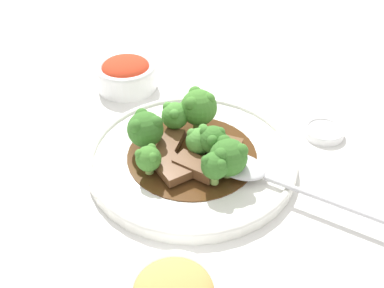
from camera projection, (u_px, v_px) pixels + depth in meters
ground_plane at (192, 163)px, 0.63m from camera, size 4.00×4.00×0.00m
main_plate at (192, 157)px, 0.62m from camera, size 0.29×0.29×0.02m
beef_strip_0 at (196, 166)px, 0.58m from camera, size 0.04×0.06×0.02m
beef_strip_1 at (224, 146)px, 0.62m from camera, size 0.04×0.04×0.01m
beef_strip_2 at (170, 166)px, 0.58m from camera, size 0.06×0.07×0.01m
beef_strip_3 at (170, 144)px, 0.62m from camera, size 0.06×0.03×0.01m
broccoli_floret_0 at (215, 165)px, 0.55m from camera, size 0.04×0.04×0.05m
broccoli_floret_1 at (228, 157)px, 0.56m from camera, size 0.05×0.05×0.05m
broccoli_floret_2 at (175, 115)px, 0.64m from camera, size 0.04×0.04×0.05m
broccoli_floret_3 at (200, 139)px, 0.60m from camera, size 0.04×0.04×0.04m
broccoli_floret_4 at (145, 129)px, 0.61m from camera, size 0.05×0.05×0.05m
broccoli_floret_5 at (212, 141)px, 0.58m from camera, size 0.04×0.04×0.05m
broccoli_floret_6 at (148, 158)px, 0.57m from camera, size 0.03×0.03×0.04m
broccoli_floret_7 at (199, 107)px, 0.64m from camera, size 0.05×0.05×0.06m
serving_spoon at (251, 170)px, 0.58m from camera, size 0.06×0.23×0.01m
side_bowl_kimchi at (126, 74)px, 0.77m from camera, size 0.10×0.10×0.05m
sauce_dish at (324, 131)px, 0.67m from camera, size 0.06×0.06×0.01m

